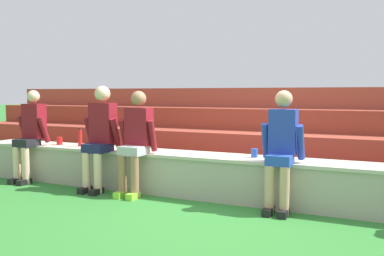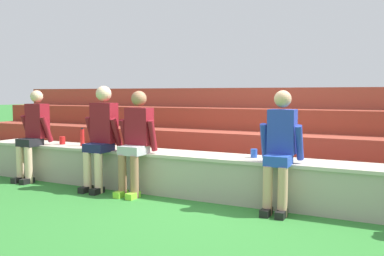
{
  "view_description": "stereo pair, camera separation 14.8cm",
  "coord_description": "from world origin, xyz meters",
  "px_view_note": "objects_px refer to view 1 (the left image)",
  "views": [
    {
      "loc": [
        1.81,
        -4.71,
        1.37
      ],
      "look_at": [
        -0.51,
        0.27,
        0.9
      ],
      "focal_mm": 38.81,
      "sensor_mm": 36.0,
      "label": 1
    },
    {
      "loc": [
        1.94,
        -4.65,
        1.37
      ],
      "look_at": [
        -0.51,
        0.27,
        0.9
      ],
      "focal_mm": 38.81,
      "sensor_mm": 36.0,
      "label": 2
    }
  ],
  "objects_px": {
    "person_center": "(136,139)",
    "water_bottle_mid_right": "(80,138)",
    "person_left_of_center": "(100,134)",
    "plastic_cup_right_end": "(254,153)",
    "plastic_cup_left_end": "(26,140)",
    "person_far_left": "(30,133)",
    "plastic_cup_middle": "(60,141)",
    "person_right_of_center": "(281,147)"
  },
  "relations": [
    {
      "from": "person_center",
      "to": "water_bottle_mid_right",
      "type": "bearing_deg",
      "value": 166.12
    },
    {
      "from": "person_left_of_center",
      "to": "water_bottle_mid_right",
      "type": "relative_size",
      "value": 5.27
    },
    {
      "from": "person_left_of_center",
      "to": "plastic_cup_right_end",
      "type": "distance_m",
      "value": 2.16
    },
    {
      "from": "plastic_cup_left_end",
      "to": "person_far_left",
      "type": "bearing_deg",
      "value": -34.33
    },
    {
      "from": "plastic_cup_middle",
      "to": "person_left_of_center",
      "type": "bearing_deg",
      "value": -16.73
    },
    {
      "from": "person_center",
      "to": "person_right_of_center",
      "type": "bearing_deg",
      "value": 0.98
    },
    {
      "from": "person_center",
      "to": "water_bottle_mid_right",
      "type": "xyz_separation_m",
      "value": [
        -1.19,
        0.29,
        -0.07
      ]
    },
    {
      "from": "plastic_cup_right_end",
      "to": "plastic_cup_middle",
      "type": "relative_size",
      "value": 0.89
    },
    {
      "from": "water_bottle_mid_right",
      "to": "plastic_cup_middle",
      "type": "height_order",
      "value": "water_bottle_mid_right"
    },
    {
      "from": "water_bottle_mid_right",
      "to": "plastic_cup_left_end",
      "type": "relative_size",
      "value": 2.72
    },
    {
      "from": "plastic_cup_middle",
      "to": "water_bottle_mid_right",
      "type": "bearing_deg",
      "value": -1.59
    },
    {
      "from": "person_right_of_center",
      "to": "plastic_cup_left_end",
      "type": "distance_m",
      "value": 4.26
    },
    {
      "from": "person_far_left",
      "to": "water_bottle_mid_right",
      "type": "bearing_deg",
      "value": 19.1
    },
    {
      "from": "water_bottle_mid_right",
      "to": "plastic_cup_right_end",
      "type": "bearing_deg",
      "value": 1.21
    },
    {
      "from": "person_left_of_center",
      "to": "person_center",
      "type": "height_order",
      "value": "person_left_of_center"
    },
    {
      "from": "plastic_cup_left_end",
      "to": "water_bottle_mid_right",
      "type": "bearing_deg",
      "value": 0.74
    },
    {
      "from": "person_left_of_center",
      "to": "water_bottle_mid_right",
      "type": "distance_m",
      "value": 0.68
    },
    {
      "from": "person_center",
      "to": "plastic_cup_right_end",
      "type": "distance_m",
      "value": 1.58
    },
    {
      "from": "person_center",
      "to": "plastic_cup_middle",
      "type": "height_order",
      "value": "person_center"
    },
    {
      "from": "person_left_of_center",
      "to": "plastic_cup_right_end",
      "type": "height_order",
      "value": "person_left_of_center"
    },
    {
      "from": "person_left_of_center",
      "to": "person_right_of_center",
      "type": "distance_m",
      "value": 2.54
    },
    {
      "from": "water_bottle_mid_right",
      "to": "person_right_of_center",
      "type": "bearing_deg",
      "value": -4.74
    },
    {
      "from": "plastic_cup_middle",
      "to": "person_center",
      "type": "bearing_deg",
      "value": -10.76
    },
    {
      "from": "person_far_left",
      "to": "plastic_cup_right_end",
      "type": "distance_m",
      "value": 3.5
    },
    {
      "from": "person_center",
      "to": "person_right_of_center",
      "type": "distance_m",
      "value": 1.95
    },
    {
      "from": "person_left_of_center",
      "to": "plastic_cup_left_end",
      "type": "relative_size",
      "value": 14.36
    },
    {
      "from": "water_bottle_mid_right",
      "to": "person_center",
      "type": "bearing_deg",
      "value": -13.88
    },
    {
      "from": "water_bottle_mid_right",
      "to": "plastic_cup_middle",
      "type": "bearing_deg",
      "value": 178.41
    },
    {
      "from": "person_right_of_center",
      "to": "plastic_cup_middle",
      "type": "bearing_deg",
      "value": 175.63
    },
    {
      "from": "person_far_left",
      "to": "plastic_cup_right_end",
      "type": "bearing_deg",
      "value": 5.23
    },
    {
      "from": "person_far_left",
      "to": "person_left_of_center",
      "type": "relative_size",
      "value": 0.96
    },
    {
      "from": "person_far_left",
      "to": "person_center",
      "type": "height_order",
      "value": "person_far_left"
    },
    {
      "from": "person_left_of_center",
      "to": "person_right_of_center",
      "type": "relative_size",
      "value": 1.05
    },
    {
      "from": "person_center",
      "to": "plastic_cup_left_end",
      "type": "bearing_deg",
      "value": 173.08
    },
    {
      "from": "plastic_cup_left_end",
      "to": "person_center",
      "type": "bearing_deg",
      "value": -6.92
    },
    {
      "from": "person_far_left",
      "to": "person_center",
      "type": "xyz_separation_m",
      "value": [
        1.94,
        -0.03,
        0.0
      ]
    },
    {
      "from": "person_right_of_center",
      "to": "water_bottle_mid_right",
      "type": "relative_size",
      "value": 5.03
    },
    {
      "from": "plastic_cup_left_end",
      "to": "plastic_cup_middle",
      "type": "relative_size",
      "value": 0.85
    },
    {
      "from": "person_center",
      "to": "plastic_cup_middle",
      "type": "distance_m",
      "value": 1.64
    },
    {
      "from": "water_bottle_mid_right",
      "to": "plastic_cup_left_end",
      "type": "xyz_separation_m",
      "value": [
        -1.11,
        -0.01,
        -0.08
      ]
    },
    {
      "from": "person_center",
      "to": "person_right_of_center",
      "type": "height_order",
      "value": "person_right_of_center"
    },
    {
      "from": "person_far_left",
      "to": "person_right_of_center",
      "type": "height_order",
      "value": "person_far_left"
    }
  ]
}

